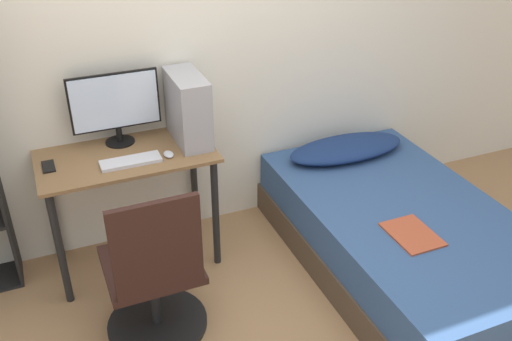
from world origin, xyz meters
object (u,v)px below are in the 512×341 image
Objects in this scene: keyboard at (131,161)px; pc_tower at (188,108)px; monitor at (115,105)px; bed at (402,238)px; office_chair at (155,283)px.

pc_tower is at bearing 21.11° from keyboard.
keyboard is at bearing -88.81° from monitor.
monitor is 0.42m from pc_tower.
pc_tower reaches higher than bed.
monitor is at bearing 91.19° from keyboard.
keyboard is (0.01, -0.28, -0.24)m from monitor.
monitor reaches higher than office_chair.
monitor reaches higher than pc_tower.
monitor is 1.54× the size of keyboard.
monitor reaches higher than keyboard.
keyboard is at bearing -158.89° from pc_tower.
keyboard is at bearing 158.27° from bed.
office_chair is at bearing -120.87° from pc_tower.
monitor reaches higher than bed.
bed is at bearing -34.10° from pc_tower.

